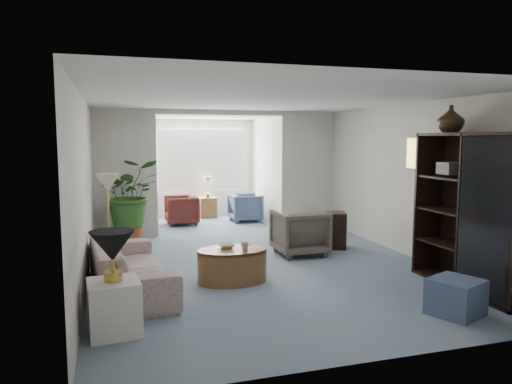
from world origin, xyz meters
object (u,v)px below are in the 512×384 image
object	(u,v)px
framed_picture	(420,153)
sunroom_table	(208,208)
coffee_bowl	(227,246)
cabinet_urn	(451,119)
table_lamp	(112,246)
coffee_table	(232,265)
entertainment_cabinet	(473,212)
side_table_dark	(330,230)
end_table	(114,307)
sunroom_chair_maroon	(181,210)
wingback_chair	(299,232)
coffee_cup	(245,246)
ottoman	(456,297)
sofa	(130,266)
floor_lamp	(108,183)
plant_pot	(132,235)
sunroom_chair_blue	(246,207)

from	to	relation	value
framed_picture	sunroom_table	xyz separation A→B (m)	(-2.39, 5.02, -1.45)
framed_picture	coffee_bowl	distance (m)	3.37
coffee_bowl	cabinet_urn	distance (m)	3.47
framed_picture	table_lamp	xyz separation A→B (m)	(-4.63, -1.62, -0.81)
coffee_table	entertainment_cabinet	size ratio (longest dim) A/B	0.47
cabinet_urn	side_table_dark	bearing A→B (deg)	108.34
framed_picture	entertainment_cabinet	bearing A→B (deg)	-98.94
end_table	sunroom_chair_maroon	world-z (taller)	sunroom_chair_maroon
coffee_bowl	sunroom_chair_maroon	xyz separation A→B (m)	(0.00, 4.44, -0.15)
coffee_table	end_table	bearing A→B (deg)	-138.92
coffee_bowl	wingback_chair	xyz separation A→B (m)	(1.50, 1.06, -0.10)
table_lamp	sunroom_chair_maroon	size ratio (longest dim) A/B	0.61
wingback_chair	entertainment_cabinet	xyz separation A→B (m)	(1.41, -2.35, 0.63)
entertainment_cabinet	sunroom_chair_maroon	bearing A→B (deg)	116.91
coffee_cup	ottoman	distance (m)	2.64
coffee_bowl	sunroom_table	bearing A→B (deg)	81.75
coffee_cup	coffee_bowl	bearing A→B (deg)	135.00
sofa	entertainment_cabinet	bearing A→B (deg)	-111.24
floor_lamp	wingback_chair	size ratio (longest dim) A/B	0.43
entertainment_cabinet	side_table_dark	bearing A→B (deg)	105.06
framed_picture	coffee_table	distance (m)	3.43
coffee_cup	sunroom_table	bearing A→B (deg)	84.15
framed_picture	cabinet_urn	world-z (taller)	cabinet_urn
ottoman	sofa	bearing A→B (deg)	150.84
sofa	plant_pot	xyz separation A→B (m)	(0.14, 2.82, -0.16)
cabinet_urn	sunroom_chair_blue	world-z (taller)	cabinet_urn
ottoman	wingback_chair	bearing A→B (deg)	101.43
coffee_table	wingback_chair	bearing A→B (deg)	38.82
coffee_bowl	ottoman	distance (m)	2.92
floor_lamp	side_table_dark	size ratio (longest dim) A/B	0.56
cabinet_urn	wingback_chair	bearing A→B (deg)	127.34
plant_pot	sofa	bearing A→B (deg)	-92.76
sunroom_chair_blue	coffee_bowl	bearing A→B (deg)	161.02
sofa	sunroom_table	bearing A→B (deg)	-26.50
cabinet_urn	coffee_table	bearing A→B (deg)	166.44
framed_picture	coffee_bowl	world-z (taller)	framed_picture
sunroom_table	coffee_cup	bearing A→B (deg)	-95.85
end_table	ottoman	size ratio (longest dim) A/B	1.08
ottoman	sunroom_chair_maroon	size ratio (longest dim) A/B	0.69
coffee_bowl	sunroom_chair_maroon	size ratio (longest dim) A/B	0.32
ottoman	sunroom_table	xyz separation A→B (m)	(-1.36, 7.18, 0.05)
coffee_cup	wingback_chair	distance (m)	1.81
ottoman	sunroom_chair_maroon	bearing A→B (deg)	108.17
coffee_bowl	plant_pot	world-z (taller)	coffee_bowl
entertainment_cabinet	ottoman	distance (m)	1.33
framed_picture	entertainment_cabinet	xyz separation A→B (m)	(-0.23, -1.46, -0.70)
side_table_dark	sunroom_table	distance (m)	4.09
wingback_chair	cabinet_urn	size ratio (longest dim) A/B	2.26
cabinet_urn	sunroom_chair_blue	distance (m)	5.73
end_table	sunroom_chair_blue	world-z (taller)	sunroom_chair_blue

